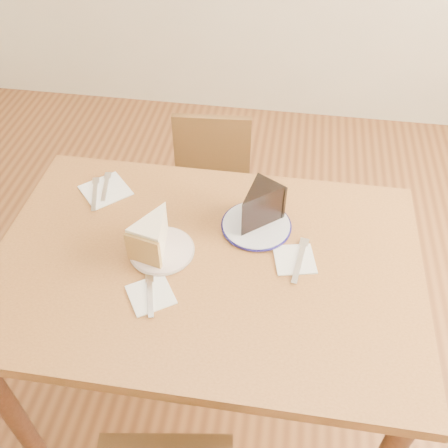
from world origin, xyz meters
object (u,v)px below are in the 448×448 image
Objects in this scene: table at (206,283)px; chocolate_cake at (256,209)px; plate_cream at (162,251)px; carrot_cake at (156,233)px; chair_far at (210,200)px; plate_navy at (256,225)px.

chocolate_cake is (0.12, 0.16, 0.17)m from table.
carrot_cake reaches higher than plate_cream.
chair_far is 3.72× the size of plate_navy.
table is 0.67m from chair_far.
plate_cream is 0.29m from plate_navy.
carrot_cake is (-0.04, -0.58, 0.39)m from chair_far.
plate_navy is at bearing 38.06° from carrot_cake.
chair_far is at bearing 99.23° from table.
plate_navy is 0.06m from chocolate_cake.
plate_cream is 0.29m from chocolate_cake.
chocolate_cake is (0.22, -0.46, 0.40)m from chair_far.
carrot_cake is (-0.14, 0.03, 0.16)m from table.
plate_cream is at bearing -150.99° from plate_navy.
chocolate_cake is at bearing 140.56° from plate_navy.
chair_far is at bearing 116.14° from plate_navy.
table is 0.22m from carrot_cake.
chair_far is at bearing 99.03° from carrot_cake.
plate_cream is at bearing -31.94° from carrot_cake.
table reaches higher than chair_far.
carrot_cake is 1.00× the size of chocolate_cake.
chair_far is 0.65m from chocolate_cake.
plate_navy is at bearing 111.68° from chair_far.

